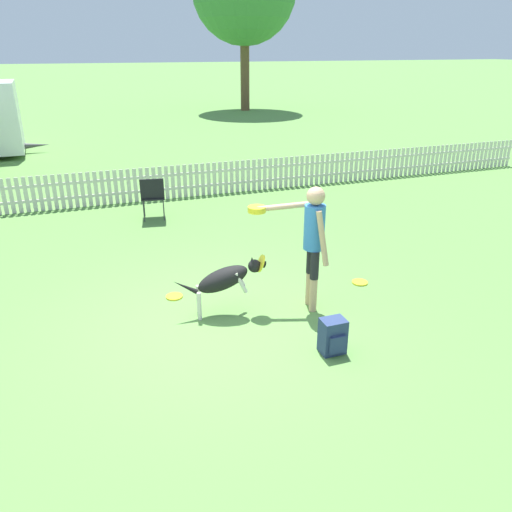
% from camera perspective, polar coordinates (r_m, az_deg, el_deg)
% --- Properties ---
extents(ground_plane, '(240.00, 240.00, 0.00)m').
position_cam_1_polar(ground_plane, '(6.69, -4.52, -7.90)').
color(ground_plane, '#5B8C42').
extents(handler_person, '(0.96, 0.82, 1.75)m').
position_cam_1_polar(handler_person, '(6.69, 6.25, 2.56)').
color(handler_person, tan).
rests_on(handler_person, ground_plane).
extents(leaping_dog, '(1.26, 0.45, 0.84)m').
position_cam_1_polar(leaping_dog, '(6.71, -3.54, -2.62)').
color(leaping_dog, black).
rests_on(leaping_dog, ground_plane).
extents(frisbee_near_handler, '(0.24, 0.24, 0.02)m').
position_cam_1_polar(frisbee_near_handler, '(7.96, 11.78, -2.96)').
color(frisbee_near_handler, yellow).
rests_on(frisbee_near_handler, ground_plane).
extents(frisbee_near_dog, '(0.24, 0.24, 0.02)m').
position_cam_1_polar(frisbee_near_dog, '(7.46, -9.32, -4.58)').
color(frisbee_near_dog, yellow).
rests_on(frisbee_near_dog, ground_plane).
extents(backpack_on_grass, '(0.29, 0.26, 0.44)m').
position_cam_1_polar(backpack_on_grass, '(6.09, 8.78, -9.06)').
color(backpack_on_grass, navy).
rests_on(backpack_on_grass, ground_plane).
extents(picket_fence, '(22.25, 0.04, 0.80)m').
position_cam_1_polar(picket_fence, '(12.20, -12.58, 8.00)').
color(picket_fence, beige).
rests_on(picket_fence, ground_plane).
extents(folding_chair_center, '(0.56, 0.58, 0.92)m').
position_cam_1_polar(folding_chair_center, '(10.74, -11.74, 6.92)').
color(folding_chair_center, '#333338').
rests_on(folding_chair_center, ground_plane).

